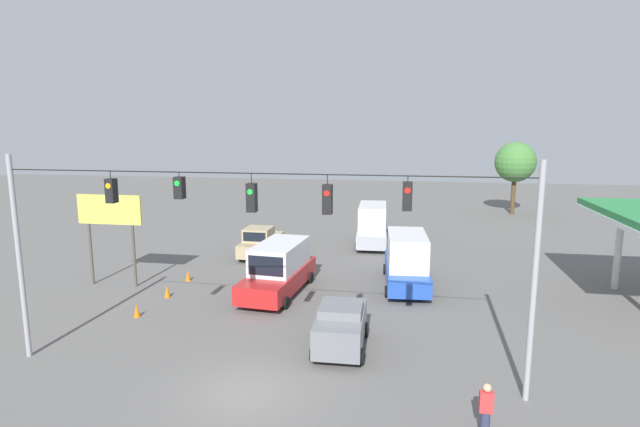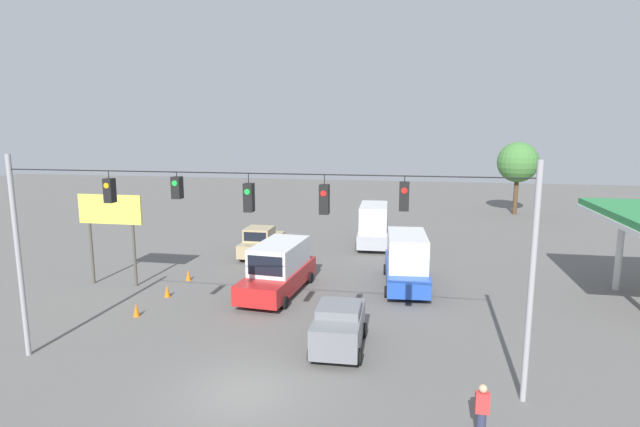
% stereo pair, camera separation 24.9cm
% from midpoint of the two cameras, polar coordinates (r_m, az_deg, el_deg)
% --- Properties ---
extents(ground_plane, '(140.00, 140.00, 0.00)m').
position_cam_midpoint_polar(ground_plane, '(18.61, -8.41, -19.51)').
color(ground_plane, '#605E5B').
extents(overhead_signal_span, '(19.15, 0.38, 8.10)m').
position_cam_midpoint_polar(overhead_signal_span, '(17.72, -7.36, -2.43)').
color(overhead_signal_span, '#939399').
rests_on(overhead_signal_span, ground_plane).
extents(sedan_grey_crossing_near, '(2.17, 4.06, 1.89)m').
position_cam_midpoint_polar(sedan_grey_crossing_near, '(21.14, 2.52, -12.70)').
color(sedan_grey_crossing_near, slate).
rests_on(sedan_grey_crossing_near, ground_plane).
extents(pickup_truck_tan_withflow_far, '(2.24, 5.44, 2.12)m').
position_cam_midpoint_polar(pickup_truck_tan_withflow_far, '(35.92, -6.49, -3.25)').
color(pickup_truck_tan_withflow_far, tan).
rests_on(pickup_truck_tan_withflow_far, ground_plane).
extents(box_truck_silver_oncoming_deep, '(2.65, 7.05, 3.19)m').
position_cam_midpoint_polar(box_truck_silver_oncoming_deep, '(39.00, 6.32, -1.32)').
color(box_truck_silver_oncoming_deep, '#A8AAB2').
rests_on(box_truck_silver_oncoming_deep, ground_plane).
extents(box_truck_blue_oncoming_far, '(2.82, 6.75, 3.14)m').
position_cam_midpoint_polar(box_truck_blue_oncoming_far, '(29.07, 10.10, -5.35)').
color(box_truck_blue_oncoming_far, '#234CB2').
rests_on(box_truck_blue_oncoming_far, ground_plane).
extents(box_truck_red_withflow_mid, '(3.07, 6.98, 2.79)m').
position_cam_midpoint_polar(box_truck_red_withflow_mid, '(27.84, -4.48, -6.24)').
color(box_truck_red_withflow_mid, red).
rests_on(box_truck_red_withflow_mid, ground_plane).
extents(traffic_cone_nearest, '(0.31, 0.31, 0.66)m').
position_cam_midpoint_polar(traffic_cone_nearest, '(26.19, -20.00, -10.30)').
color(traffic_cone_nearest, orange).
rests_on(traffic_cone_nearest, ground_plane).
extents(traffic_cone_second, '(0.31, 0.31, 0.66)m').
position_cam_midpoint_polar(traffic_cone_second, '(28.51, -16.83, -8.47)').
color(traffic_cone_second, orange).
rests_on(traffic_cone_second, ground_plane).
extents(traffic_cone_third, '(0.31, 0.31, 0.66)m').
position_cam_midpoint_polar(traffic_cone_third, '(31.10, -14.60, -6.82)').
color(traffic_cone_third, orange).
rests_on(traffic_cone_third, ground_plane).
extents(roadside_billboard, '(3.89, 0.16, 5.30)m').
position_cam_midpoint_polar(roadside_billboard, '(30.88, -22.62, -0.48)').
color(roadside_billboard, '#4C473D').
rests_on(roadside_billboard, ground_plane).
extents(pedestrian, '(0.40, 0.28, 1.69)m').
position_cam_midpoint_polar(pedestrian, '(16.52, 18.44, -20.64)').
color(pedestrian, '#2D334C').
rests_on(pedestrian, ground_plane).
extents(tree_horizon_left, '(4.16, 4.16, 7.56)m').
position_cam_midpoint_polar(tree_horizon_left, '(55.80, 21.80, 5.43)').
color(tree_horizon_left, '#4C3823').
rests_on(tree_horizon_left, ground_plane).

